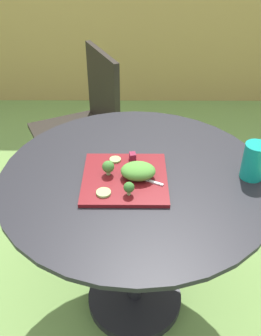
% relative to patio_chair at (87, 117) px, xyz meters
% --- Properties ---
extents(ground_plane, '(12.00, 12.00, 0.00)m').
position_rel_patio_chair_xyz_m(ground_plane, '(0.28, -0.86, -0.53)').
color(ground_plane, '#70994C').
extents(bamboo_fence, '(8.00, 0.08, 1.50)m').
position_rel_patio_chair_xyz_m(bamboo_fence, '(0.28, 1.37, 0.23)').
color(bamboo_fence, '#A8894C').
rests_on(bamboo_fence, ground_plane).
extents(patio_table, '(1.00, 1.00, 0.75)m').
position_rel_patio_chair_xyz_m(patio_table, '(0.28, -0.86, -0.01)').
color(patio_table, black).
rests_on(patio_table, ground_plane).
extents(patio_chair, '(0.59, 0.59, 0.90)m').
position_rel_patio_chair_xyz_m(patio_chair, '(0.00, 0.00, 0.00)').
color(patio_chair, black).
rests_on(patio_chair, ground_plane).
extents(salad_plate, '(0.30, 0.30, 0.01)m').
position_rel_patio_chair_xyz_m(salad_plate, '(0.24, -0.90, 0.23)').
color(salad_plate, maroon).
rests_on(salad_plate, patio_table).
extents(drinking_glass, '(0.08, 0.08, 0.13)m').
position_rel_patio_chair_xyz_m(drinking_glass, '(0.70, -0.87, 0.29)').
color(drinking_glass, '#149989').
rests_on(drinking_glass, patio_table).
extents(fork, '(0.15, 0.08, 0.00)m').
position_rel_patio_chair_xyz_m(fork, '(0.29, -0.91, 0.24)').
color(fork, silver).
rests_on(fork, salad_plate).
extents(lettuce_mound, '(0.12, 0.10, 0.05)m').
position_rel_patio_chair_xyz_m(lettuce_mound, '(0.29, -0.90, 0.27)').
color(lettuce_mound, '#519338').
rests_on(lettuce_mound, salad_plate).
extents(broccoli_floret_0, '(0.04, 0.04, 0.05)m').
position_rel_patio_chair_xyz_m(broccoli_floret_0, '(0.26, -0.99, 0.27)').
color(broccoli_floret_0, '#99B770').
rests_on(broccoli_floret_0, salad_plate).
extents(broccoli_floret_1, '(0.04, 0.04, 0.05)m').
position_rel_patio_chair_xyz_m(broccoli_floret_1, '(0.18, -0.88, 0.27)').
color(broccoli_floret_1, '#99B770').
rests_on(broccoli_floret_1, salad_plate).
extents(cucumber_slice_0, '(0.04, 0.04, 0.01)m').
position_rel_patio_chair_xyz_m(cucumber_slice_0, '(0.20, -0.79, 0.24)').
color(cucumber_slice_0, '#8EB766').
rests_on(cucumber_slice_0, salad_plate).
extents(cucumber_slice_1, '(0.05, 0.05, 0.01)m').
position_rel_patio_chair_xyz_m(cucumber_slice_1, '(0.17, -0.99, 0.24)').
color(cucumber_slice_1, '#8EB766').
rests_on(cucumber_slice_1, salad_plate).
extents(beet_chunk_0, '(0.03, 0.03, 0.03)m').
position_rel_patio_chair_xyz_m(beet_chunk_0, '(0.27, -0.79, 0.25)').
color(beet_chunk_0, maroon).
rests_on(beet_chunk_0, salad_plate).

